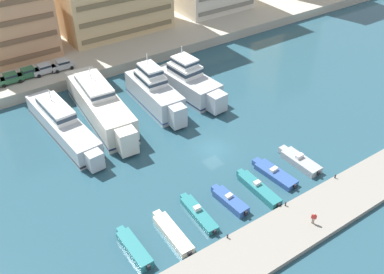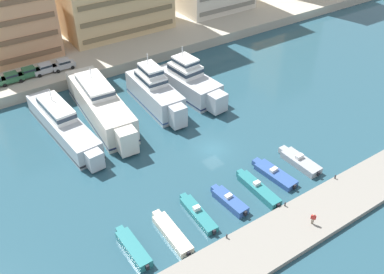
# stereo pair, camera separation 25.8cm
# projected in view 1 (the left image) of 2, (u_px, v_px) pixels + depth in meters

# --- Properties ---
(ground_plane) EXTENTS (400.00, 400.00, 0.00)m
(ground_plane) POSITION_uv_depth(u_px,v_px,m) (213.00, 149.00, 61.72)
(ground_plane) COLOR #285160
(quay_promenade) EXTENTS (180.00, 70.00, 1.96)m
(quay_promenade) POSITION_uv_depth(u_px,v_px,m) (59.00, 12.00, 103.04)
(quay_promenade) COLOR #BCB29E
(quay_promenade) RESTS_ON ground
(pier_dock) EXTENTS (120.00, 6.33, 0.65)m
(pier_dock) POSITION_uv_depth(u_px,v_px,m) (301.00, 223.00, 50.02)
(pier_dock) COLOR gray
(pier_dock) RESTS_ON ground
(yacht_silver_far_left) EXTENTS (5.16, 21.35, 6.55)m
(yacht_silver_far_left) POSITION_uv_depth(u_px,v_px,m) (63.00, 125.00, 63.42)
(yacht_silver_far_left) COLOR silver
(yacht_silver_far_left) RESTS_ON ground
(yacht_ivory_left) EXTENTS (6.21, 22.61, 7.56)m
(yacht_ivory_left) POSITION_uv_depth(u_px,v_px,m) (100.00, 105.00, 66.69)
(yacht_ivory_left) COLOR silver
(yacht_ivory_left) RESTS_ON ground
(yacht_silver_mid_left) EXTENTS (4.64, 15.86, 8.70)m
(yacht_silver_mid_left) POSITION_uv_depth(u_px,v_px,m) (155.00, 93.00, 69.46)
(yacht_silver_mid_left) COLOR silver
(yacht_silver_mid_left) RESTS_ON ground
(yacht_silver_center_left) EXTENTS (6.06, 15.70, 8.32)m
(yacht_silver_center_left) POSITION_uv_depth(u_px,v_px,m) (189.00, 82.00, 72.56)
(yacht_silver_center_left) COLOR silver
(yacht_silver_center_left) RESTS_ON ground
(motorboat_teal_far_left) EXTENTS (1.71, 6.71, 1.03)m
(motorboat_teal_far_left) POSITION_uv_depth(u_px,v_px,m) (134.00, 248.00, 46.83)
(motorboat_teal_far_left) COLOR teal
(motorboat_teal_far_left) RESTS_ON ground
(motorboat_cream_left) EXTENTS (1.78, 7.53, 0.86)m
(motorboat_cream_left) POSITION_uv_depth(u_px,v_px,m) (172.00, 233.00, 48.69)
(motorboat_cream_left) COLOR beige
(motorboat_cream_left) RESTS_ON ground
(motorboat_teal_mid_left) EXTENTS (1.77, 7.30, 1.27)m
(motorboat_teal_mid_left) POSITION_uv_depth(u_px,v_px,m) (199.00, 213.00, 51.14)
(motorboat_teal_mid_left) COLOR teal
(motorboat_teal_mid_left) RESTS_ON ground
(motorboat_blue_center_left) EXTENTS (2.04, 6.06, 1.35)m
(motorboat_blue_center_left) POSITION_uv_depth(u_px,v_px,m) (230.00, 201.00, 52.70)
(motorboat_blue_center_left) COLOR #33569E
(motorboat_blue_center_left) RESTS_ON ground
(motorboat_teal_center) EXTENTS (1.59, 7.81, 1.41)m
(motorboat_teal_center) POSITION_uv_depth(u_px,v_px,m) (258.00, 189.00, 54.45)
(motorboat_teal_center) COLOR teal
(motorboat_teal_center) RESTS_ON ground
(motorboat_blue_center_right) EXTENTS (2.62, 7.24, 1.21)m
(motorboat_blue_center_right) POSITION_uv_depth(u_px,v_px,m) (275.00, 174.00, 56.86)
(motorboat_blue_center_right) COLOR #33569E
(motorboat_blue_center_right) RESTS_ON ground
(motorboat_grey_mid_right) EXTENTS (2.26, 7.04, 1.51)m
(motorboat_grey_mid_right) POSITION_uv_depth(u_px,v_px,m) (300.00, 161.00, 58.80)
(motorboat_grey_mid_right) COLOR #9EA3A8
(motorboat_grey_mid_right) RESTS_ON ground
(car_green_mid_left) EXTENTS (4.10, 1.92, 1.80)m
(car_green_mid_left) POSITION_uv_depth(u_px,v_px,m) (10.00, 78.00, 72.68)
(car_green_mid_left) COLOR #2D6642
(car_green_mid_left) RESTS_ON quay_promenade
(car_green_center_left) EXTENTS (4.13, 1.99, 1.80)m
(car_green_center_left) POSITION_uv_depth(u_px,v_px,m) (28.00, 73.00, 74.25)
(car_green_center_left) COLOR #2D6642
(car_green_center_left) RESTS_ON quay_promenade
(car_silver_center) EXTENTS (4.16, 2.03, 1.80)m
(car_silver_center) POSITION_uv_depth(u_px,v_px,m) (44.00, 69.00, 75.43)
(car_silver_center) COLOR #B7BCC1
(car_silver_center) RESTS_ON quay_promenade
(car_silver_center_right) EXTENTS (4.14, 1.99, 1.80)m
(car_silver_center_right) POSITION_uv_depth(u_px,v_px,m) (63.00, 64.00, 76.73)
(car_silver_center_right) COLOR #B7BCC1
(car_silver_center_right) RESTS_ON quay_promenade
(pedestrian_near_edge) EXTENTS (0.44, 0.49, 1.58)m
(pedestrian_near_edge) POSITION_uv_depth(u_px,v_px,m) (314.00, 217.00, 49.04)
(pedestrian_near_edge) COLOR #7A6B56
(pedestrian_near_edge) RESTS_ON pier_dock
(bollard_west) EXTENTS (0.20, 0.20, 0.61)m
(bollard_west) POSITION_uv_depth(u_px,v_px,m) (227.00, 236.00, 47.67)
(bollard_west) COLOR #2D2D33
(bollard_west) RESTS_ON pier_dock
(bollard_west_mid) EXTENTS (0.20, 0.20, 0.61)m
(bollard_west_mid) POSITION_uv_depth(u_px,v_px,m) (286.00, 204.00, 51.66)
(bollard_west_mid) COLOR #2D2D33
(bollard_west_mid) RESTS_ON pier_dock
(bollard_east_mid) EXTENTS (0.20, 0.20, 0.61)m
(bollard_east_mid) POSITION_uv_depth(u_px,v_px,m) (335.00, 176.00, 55.65)
(bollard_east_mid) COLOR #2D2D33
(bollard_east_mid) RESTS_ON pier_dock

